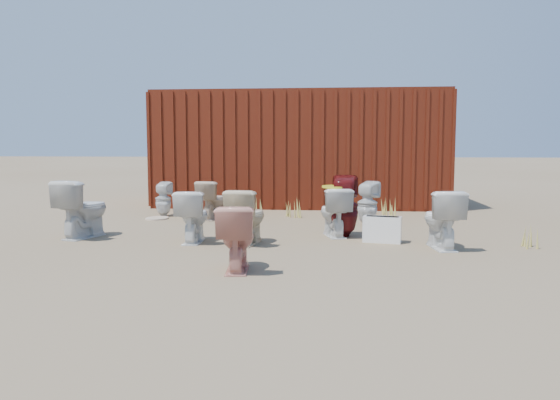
# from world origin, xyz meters

# --- Properties ---
(ground) EXTENTS (100.00, 100.00, 0.00)m
(ground) POSITION_xyz_m (0.00, 0.00, 0.00)
(ground) COLOR brown
(ground) RESTS_ON ground
(shipping_container) EXTENTS (6.00, 2.40, 2.40)m
(shipping_container) POSITION_xyz_m (0.00, 5.20, 1.20)
(shipping_container) COLOR #50120D
(shipping_container) RESTS_ON ground
(toilet_front_a) EXTENTS (0.65, 0.89, 0.81)m
(toilet_front_a) POSITION_xyz_m (-2.77, 0.52, 0.41)
(toilet_front_a) COLOR silver
(toilet_front_a) RESTS_ON ground
(toilet_front_pink) EXTENTS (0.45, 0.71, 0.69)m
(toilet_front_pink) POSITION_xyz_m (-0.27, -1.26, 0.35)
(toilet_front_pink) COLOR #DD9280
(toilet_front_pink) RESTS_ON ground
(toilet_front_c) EXTENTS (0.42, 0.70, 0.70)m
(toilet_front_c) POSITION_xyz_m (-1.14, 0.31, 0.35)
(toilet_front_c) COLOR white
(toilet_front_c) RESTS_ON ground
(toilet_front_maroon) EXTENTS (0.42, 0.43, 0.87)m
(toilet_front_maroon) POSITION_xyz_m (0.88, 0.94, 0.44)
(toilet_front_maroon) COLOR #5A0F10
(toilet_front_maroon) RESTS_ON ground
(toilet_front_e) EXTENTS (0.50, 0.78, 0.74)m
(toilet_front_e) POSITION_xyz_m (2.08, 0.19, 0.37)
(toilet_front_e) COLOR white
(toilet_front_e) RESTS_ON ground
(toilet_back_a) EXTENTS (0.31, 0.32, 0.63)m
(toilet_back_a) POSITION_xyz_m (-2.36, 2.85, 0.31)
(toilet_back_a) COLOR silver
(toilet_back_a) RESTS_ON ground
(toilet_back_beige_left) EXTENTS (0.53, 0.78, 0.73)m
(toilet_back_beige_left) POSITION_xyz_m (-0.40, 0.25, 0.36)
(toilet_back_beige_left) COLOR beige
(toilet_back_beige_left) RESTS_ON ground
(toilet_back_beige_right) EXTENTS (0.56, 0.75, 0.68)m
(toilet_back_beige_right) POSITION_xyz_m (-1.36, 2.55, 0.34)
(toilet_back_beige_right) COLOR #C7AD91
(toilet_back_beige_right) RESTS_ON ground
(toilet_back_yellowlid) EXTENTS (0.55, 0.76, 0.70)m
(toilet_back_yellowlid) POSITION_xyz_m (0.74, 0.97, 0.35)
(toilet_back_yellowlid) COLOR white
(toilet_back_yellowlid) RESTS_ON ground
(toilet_back_e) EXTENTS (0.45, 0.45, 0.72)m
(toilet_back_e) POSITION_xyz_m (1.27, 2.05, 0.36)
(toilet_back_e) COLOR silver
(toilet_back_e) RESTS_ON ground
(yellow_lid) EXTENTS (0.35, 0.44, 0.02)m
(yellow_lid) POSITION_xyz_m (0.74, 0.97, 0.71)
(yellow_lid) COLOR gold
(yellow_lid) RESTS_ON toilet_back_yellowlid
(loose_tank) EXTENTS (0.53, 0.30, 0.35)m
(loose_tank) POSITION_xyz_m (1.38, 0.55, 0.17)
(loose_tank) COLOR white
(loose_tank) RESTS_ON ground
(loose_lid_near) EXTENTS (0.43, 0.53, 0.02)m
(loose_lid_near) POSITION_xyz_m (-2.36, 2.48, 0.01)
(loose_lid_near) COLOR beige
(loose_lid_near) RESTS_ON ground
(loose_lid_far) EXTENTS (0.44, 0.53, 0.02)m
(loose_lid_far) POSITION_xyz_m (-1.84, 2.82, 0.01)
(loose_lid_far) COLOR #C6BE8F
(loose_lid_far) RESTS_ON ground
(weed_clump_a) EXTENTS (0.36, 0.36, 0.26)m
(weed_clump_a) POSITION_xyz_m (-2.09, 3.15, 0.13)
(weed_clump_a) COLOR #B5A748
(weed_clump_a) RESTS_ON ground
(weed_clump_b) EXTENTS (0.32, 0.32, 0.31)m
(weed_clump_b) POSITION_xyz_m (0.03, 2.96, 0.15)
(weed_clump_b) COLOR #B5A748
(weed_clump_b) RESTS_ON ground
(weed_clump_c) EXTENTS (0.36, 0.36, 0.33)m
(weed_clump_c) POSITION_xyz_m (1.77, 3.02, 0.16)
(weed_clump_c) COLOR #B5A748
(weed_clump_c) RESTS_ON ground
(weed_clump_d) EXTENTS (0.30, 0.30, 0.28)m
(weed_clump_d) POSITION_xyz_m (-0.75, 3.42, 0.14)
(weed_clump_d) COLOR #B5A748
(weed_clump_d) RESTS_ON ground
(weed_clump_e) EXTENTS (0.34, 0.34, 0.28)m
(weed_clump_e) POSITION_xyz_m (1.51, 3.50, 0.14)
(weed_clump_e) COLOR #B5A748
(weed_clump_e) RESTS_ON ground
(weed_clump_f) EXTENTS (0.28, 0.28, 0.25)m
(weed_clump_f) POSITION_xyz_m (3.14, 0.35, 0.12)
(weed_clump_f) COLOR #B5A748
(weed_clump_f) RESTS_ON ground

